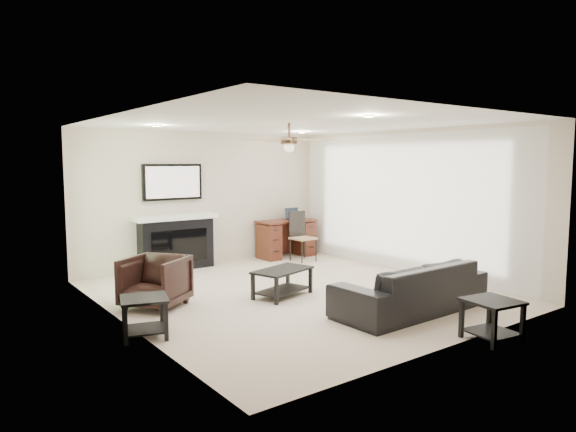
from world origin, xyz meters
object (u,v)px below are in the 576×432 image
object	(u,v)px
fireplace_unit	(176,217)
desk	(287,238)
armchair	(155,282)
sofa	(411,287)
coffee_table	(282,283)

from	to	relation	value
fireplace_unit	desk	distance (m)	2.41
desk	armchair	bearing A→B (deg)	-151.83
desk	fireplace_unit	bearing A→B (deg)	176.15
sofa	fireplace_unit	bearing A→B (deg)	-73.53
sofa	desk	distance (m)	4.19
sofa	coffee_table	size ratio (longest dim) A/B	2.45
armchair	fireplace_unit	distance (m)	2.51
sofa	coffee_table	xyz separation A→B (m)	(-0.90, 1.60, -0.12)
desk	sofa	bearing A→B (deg)	-103.71
armchair	coffee_table	world-z (taller)	armchair
coffee_table	desk	size ratio (longest dim) A/B	0.74
fireplace_unit	desk	size ratio (longest dim) A/B	1.57
sofa	coffee_table	distance (m)	1.84
coffee_table	armchair	bearing A→B (deg)	145.37
sofa	fireplace_unit	xyz separation A→B (m)	(-1.34, 4.23, 0.63)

